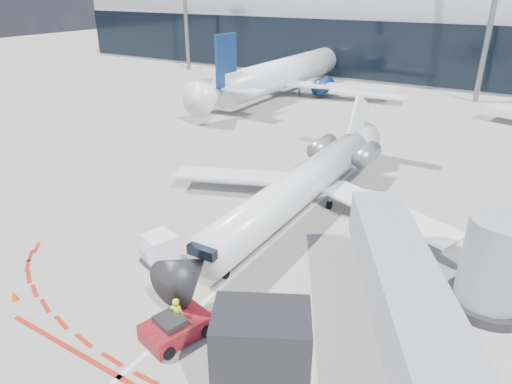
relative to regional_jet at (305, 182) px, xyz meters
The scene contains 12 objects.
ground 6.36m from the regional_jet, 87.52° to the right, with size 260.00×260.00×0.00m, color gray.
apron_centerline 4.53m from the regional_jet, 86.27° to the right, with size 0.25×40.00×0.01m, color silver.
apron_stop_bar 17.60m from the regional_jet, 89.15° to the right, with size 14.00×0.25×0.01m, color maroon.
terminal_building 59.35m from the regional_jet, 89.75° to the left, with size 150.00×24.15×24.00m.
jet_bridge 13.50m from the regional_jet, 41.75° to the right, with size 10.03×15.20×4.90m.
light_mast_centre 43.60m from the regional_jet, 82.87° to the left, with size 0.70×0.70×25.00m, color slate.
regional_jet is the anchor object (origin of this frame).
pushback_tug 14.54m from the regional_jet, 87.23° to the right, with size 2.57×4.71×1.20m.
ramp_worker 14.24m from the regional_jet, 87.60° to the right, with size 0.69×0.45×1.90m, color #B0EA18.
uld_container 11.17m from the regional_jet, 110.26° to the right, with size 2.46×2.26×1.92m.
safety_cone_left 18.60m from the regional_jet, 115.58° to the right, with size 0.39×0.39×0.54m, color #EA4A04.
bg_airliner_0 39.24m from the regional_jet, 119.62° to the left, with size 36.75×38.91×11.89m, color silver, non-canonical shape.
Camera 1 is at (11.91, -20.26, 14.46)m, focal length 32.00 mm.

